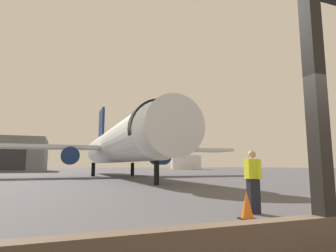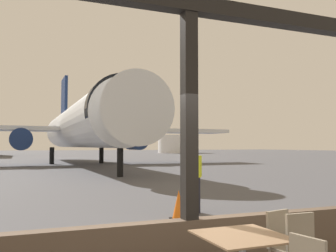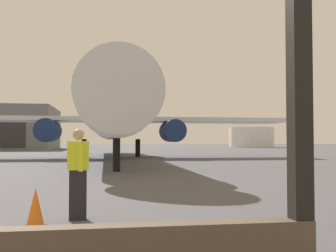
# 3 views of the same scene
# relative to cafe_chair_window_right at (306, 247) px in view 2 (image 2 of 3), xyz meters

# --- Properties ---
(ground_plane) EXTENTS (220.00, 220.00, 0.00)m
(ground_plane) POSITION_rel_cafe_chair_window_right_xyz_m (-0.89, 41.35, -0.56)
(ground_plane) COLOR #4C4C51
(window_frame) EXTENTS (9.16, 0.24, 3.95)m
(window_frame) POSITION_rel_cafe_chair_window_right_xyz_m (-0.89, 1.35, 0.78)
(window_frame) COLOR brown
(window_frame) RESTS_ON ground
(cafe_chair_window_right) EXTENTS (0.40, 0.40, 0.94)m
(cafe_chair_window_right) POSITION_rel_cafe_chair_window_right_xyz_m (0.00, 0.00, 0.00)
(cafe_chair_window_right) COLOR gray
(cafe_chair_window_right) RESTS_ON ground
(cafe_chair_aisle_left) EXTENTS (0.46, 0.46, 0.92)m
(cafe_chair_aisle_left) POSITION_rel_cafe_chair_window_right_xyz_m (-0.02, 0.37, -0.02)
(cafe_chair_aisle_left) COLOR gray
(cafe_chair_aisle_left) RESTS_ON ground
(airplane) EXTENTS (30.92, 34.92, 10.62)m
(airplane) POSITION_rel_cafe_chair_window_right_xyz_m (2.15, 30.85, 3.05)
(airplane) COLOR silver
(airplane) RESTS_ON ground
(ground_crew_worker) EXTENTS (0.40, 0.55, 1.74)m
(ground_crew_worker) POSITION_rel_cafe_chair_window_right_xyz_m (1.08, 5.34, 0.34)
(ground_crew_worker) COLOR black
(ground_crew_worker) RESTS_ON ground
(traffic_cone) EXTENTS (0.36, 0.36, 0.69)m
(traffic_cone) POSITION_rel_cafe_chair_window_right_xyz_m (0.40, 4.72, -0.23)
(traffic_cone) COLOR orange
(traffic_cone) RESTS_ON ground
(fuel_storage_tank) EXTENTS (9.73, 9.73, 4.35)m
(fuel_storage_tank) POSITION_rel_cafe_chair_window_right_xyz_m (33.33, 81.27, 1.61)
(fuel_storage_tank) COLOR white
(fuel_storage_tank) RESTS_ON ground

